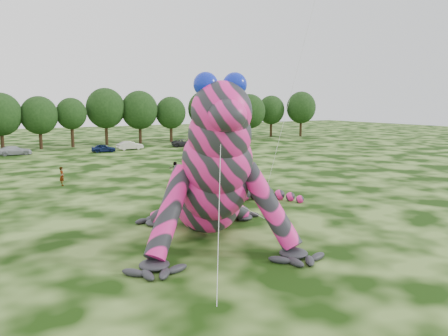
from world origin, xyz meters
TOP-DOWN VIEW (x-y plane):
  - ground at (0.00, 0.00)m, footprint 240.00×240.00m
  - inflatable_gecko at (-1.44, 1.08)m, footprint 20.75×22.79m
  - tree_7 at (-10.08, 56.80)m, footprint 6.68×6.01m
  - tree_8 at (-4.22, 56.99)m, footprint 6.14×5.53m
  - tree_9 at (1.06, 57.35)m, footprint 5.27×4.74m
  - tree_10 at (7.40, 58.58)m, footprint 7.09×6.38m
  - tree_11 at (13.79, 58.20)m, footprint 7.01×6.31m
  - tree_12 at (20.01, 57.74)m, footprint 5.99×5.39m
  - tree_13 at (27.13, 57.13)m, footprint 6.83×6.15m
  - tree_14 at (33.46, 58.72)m, footprint 6.82×6.14m
  - tree_15 at (38.47, 57.77)m, footprint 7.17×6.45m
  - tree_16 at (45.45, 59.37)m, footprint 6.26×5.63m
  - tree_17 at (51.95, 56.66)m, footprint 6.98×6.28m
  - car_3 at (-8.85, 49.63)m, footprint 4.85×2.00m
  - car_4 at (3.82, 46.94)m, footprint 3.98×2.11m
  - car_5 at (8.60, 48.36)m, footprint 4.41×1.83m
  - car_6 at (18.65, 48.24)m, footprint 5.14×3.15m
  - car_7 at (26.38, 48.93)m, footprint 4.49×2.03m
  - spectator_0 at (-6.79, 20.70)m, footprint 0.48×0.70m
  - spectator_3 at (13.30, 33.73)m, footprint 0.76×1.17m
  - spectator_5 at (4.82, 20.38)m, footprint 1.53×1.14m

SIDE VIEW (x-z plane):
  - ground at x=0.00m, z-range 0.00..0.00m
  - car_7 at x=26.38m, z-range 0.00..1.28m
  - car_4 at x=3.82m, z-range 0.00..1.29m
  - car_6 at x=18.65m, z-range 0.00..1.33m
  - car_3 at x=-8.85m, z-range 0.00..1.40m
  - car_5 at x=8.60m, z-range 0.00..1.42m
  - spectator_5 at x=4.82m, z-range 0.00..1.60m
  - spectator_0 at x=-6.79m, z-range 0.00..1.84m
  - spectator_3 at x=13.30m, z-range 0.00..1.86m
  - tree_9 at x=1.06m, z-range 0.00..8.68m
  - tree_8 at x=-4.22m, z-range 0.00..8.94m
  - tree_12 at x=20.01m, z-range 0.00..8.97m
  - tree_16 at x=45.45m, z-range 0.00..9.37m
  - tree_14 at x=33.46m, z-range 0.00..9.40m
  - tree_7 at x=-10.08m, z-range 0.00..9.48m
  - inflatable_gecko at x=-1.44m, z-range 0.00..9.52m
  - tree_15 at x=38.47m, z-range 0.00..9.63m
  - tree_11 at x=13.79m, z-range 0.00..10.07m
  - tree_13 at x=27.13m, z-range 0.00..10.13m
  - tree_17 at x=51.95m, z-range 0.00..10.30m
  - tree_10 at x=7.40m, z-range 0.00..10.50m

